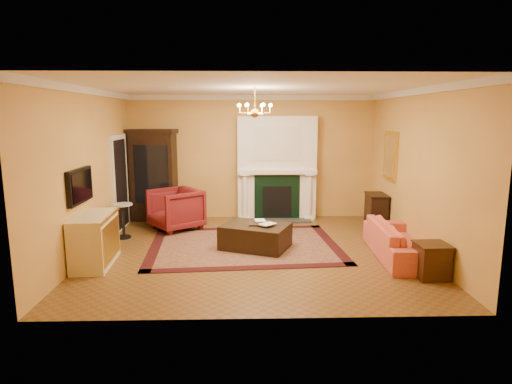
{
  "coord_description": "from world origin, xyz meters",
  "views": [
    {
      "loc": [
        -0.2,
        -7.74,
        2.5
      ],
      "look_at": [
        0.03,
        0.3,
        1.07
      ],
      "focal_mm": 30.0,
      "sensor_mm": 36.0,
      "label": 1
    }
  ],
  "objects_px": {
    "pedestal_table": "(123,218)",
    "leather_ottoman": "(256,236)",
    "commode": "(95,240)",
    "console_table": "(376,212)",
    "end_table": "(431,262)",
    "coral_sofa": "(399,235)",
    "wingback_armchair": "(176,207)",
    "china_cabinet": "(154,177)"
  },
  "relations": [
    {
      "from": "china_cabinet",
      "to": "leather_ottoman",
      "type": "relative_size",
      "value": 1.74
    },
    {
      "from": "console_table",
      "to": "pedestal_table",
      "type": "bearing_deg",
      "value": -169.47
    },
    {
      "from": "leather_ottoman",
      "to": "commode",
      "type": "bearing_deg",
      "value": -139.99
    },
    {
      "from": "wingback_armchair",
      "to": "coral_sofa",
      "type": "xyz_separation_m",
      "value": [
        4.29,
        -2.04,
        -0.1
      ]
    },
    {
      "from": "china_cabinet",
      "to": "commode",
      "type": "height_order",
      "value": "china_cabinet"
    },
    {
      "from": "end_table",
      "to": "leather_ottoman",
      "type": "distance_m",
      "value": 3.14
    },
    {
      "from": "china_cabinet",
      "to": "end_table",
      "type": "bearing_deg",
      "value": -31.23
    },
    {
      "from": "china_cabinet",
      "to": "end_table",
      "type": "xyz_separation_m",
      "value": [
        5.09,
        -3.94,
        -0.79
      ]
    },
    {
      "from": "console_table",
      "to": "end_table",
      "type": "bearing_deg",
      "value": -87.73
    },
    {
      "from": "pedestal_table",
      "to": "leather_ottoman",
      "type": "bearing_deg",
      "value": -15.87
    },
    {
      "from": "china_cabinet",
      "to": "leather_ottoman",
      "type": "height_order",
      "value": "china_cabinet"
    },
    {
      "from": "wingback_armchair",
      "to": "end_table",
      "type": "bearing_deg",
      "value": 18.07
    },
    {
      "from": "wingback_armchair",
      "to": "coral_sofa",
      "type": "height_order",
      "value": "wingback_armchair"
    },
    {
      "from": "coral_sofa",
      "to": "end_table",
      "type": "relative_size",
      "value": 3.95
    },
    {
      "from": "china_cabinet",
      "to": "pedestal_table",
      "type": "xyz_separation_m",
      "value": [
        -0.33,
        -1.57,
        -0.63
      ]
    },
    {
      "from": "commode",
      "to": "end_table",
      "type": "xyz_separation_m",
      "value": [
        5.45,
        -0.75,
        -0.17
      ]
    },
    {
      "from": "console_table",
      "to": "leather_ottoman",
      "type": "xyz_separation_m",
      "value": [
        -2.76,
        -1.46,
        -0.13
      ]
    },
    {
      "from": "coral_sofa",
      "to": "console_table",
      "type": "bearing_deg",
      "value": -2.8
    },
    {
      "from": "wingback_armchair",
      "to": "console_table",
      "type": "xyz_separation_m",
      "value": [
        4.5,
        0.01,
        -0.13
      ]
    },
    {
      "from": "commode",
      "to": "leather_ottoman",
      "type": "distance_m",
      "value": 2.88
    },
    {
      "from": "coral_sofa",
      "to": "end_table",
      "type": "xyz_separation_m",
      "value": [
        0.15,
        -1.0,
        -0.14
      ]
    },
    {
      "from": "china_cabinet",
      "to": "end_table",
      "type": "distance_m",
      "value": 6.48
    },
    {
      "from": "commode",
      "to": "console_table",
      "type": "distance_m",
      "value": 5.97
    },
    {
      "from": "china_cabinet",
      "to": "pedestal_table",
      "type": "relative_size",
      "value": 2.89
    },
    {
      "from": "leather_ottoman",
      "to": "pedestal_table",
      "type": "bearing_deg",
      "value": -172.91
    },
    {
      "from": "leather_ottoman",
      "to": "console_table",
      "type": "bearing_deg",
      "value": 50.8
    },
    {
      "from": "coral_sofa",
      "to": "end_table",
      "type": "bearing_deg",
      "value": -168.41
    },
    {
      "from": "pedestal_table",
      "to": "leather_ottoman",
      "type": "distance_m",
      "value": 2.83
    },
    {
      "from": "pedestal_table",
      "to": "end_table",
      "type": "distance_m",
      "value": 5.92
    },
    {
      "from": "wingback_armchair",
      "to": "end_table",
      "type": "distance_m",
      "value": 5.39
    },
    {
      "from": "wingback_armchair",
      "to": "leather_ottoman",
      "type": "height_order",
      "value": "wingback_armchair"
    },
    {
      "from": "china_cabinet",
      "to": "console_table",
      "type": "xyz_separation_m",
      "value": [
        5.15,
        -0.89,
        -0.68
      ]
    },
    {
      "from": "end_table",
      "to": "pedestal_table",
      "type": "bearing_deg",
      "value": 156.43
    },
    {
      "from": "wingback_armchair",
      "to": "pedestal_table",
      "type": "height_order",
      "value": "wingback_armchair"
    },
    {
      "from": "wingback_armchair",
      "to": "console_table",
      "type": "bearing_deg",
      "value": 52.56
    },
    {
      "from": "end_table",
      "to": "leather_ottoman",
      "type": "xyz_separation_m",
      "value": [
        -2.7,
        1.59,
        -0.02
      ]
    },
    {
      "from": "wingback_armchair",
      "to": "pedestal_table",
      "type": "xyz_separation_m",
      "value": [
        -0.98,
        -0.68,
        -0.08
      ]
    },
    {
      "from": "china_cabinet",
      "to": "leather_ottoman",
      "type": "bearing_deg",
      "value": -38.0
    },
    {
      "from": "commode",
      "to": "console_table",
      "type": "bearing_deg",
      "value": 19.38
    },
    {
      "from": "china_cabinet",
      "to": "end_table",
      "type": "height_order",
      "value": "china_cabinet"
    },
    {
      "from": "china_cabinet",
      "to": "console_table",
      "type": "distance_m",
      "value": 5.27
    },
    {
      "from": "end_table",
      "to": "console_table",
      "type": "distance_m",
      "value": 3.05
    }
  ]
}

